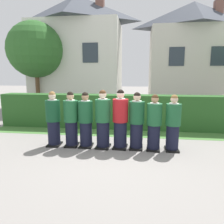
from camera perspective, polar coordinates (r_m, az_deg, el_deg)
name	(u,v)px	position (r m, az deg, el deg)	size (l,w,h in m)	color
ground_plane	(112,147)	(6.20, 0.00, -9.59)	(60.00, 60.00, 0.00)	gray
student_front_row_0	(53,120)	(6.41, -15.63, -2.13)	(0.42, 0.48, 1.62)	black
student_front_row_1	(71,121)	(6.24, -11.02, -2.29)	(0.42, 0.52, 1.62)	black
student_front_row_2	(86,121)	(6.12, -7.14, -2.48)	(0.42, 0.47, 1.61)	black
student_front_row_3	(103,121)	(5.99, -2.47, -2.35)	(0.44, 0.51, 1.67)	black
student_in_red_blazer	(120,121)	(5.96, 2.27, -2.36)	(0.44, 0.51, 1.69)	black
student_front_row_5	(137,122)	(5.95, 6.69, -2.78)	(0.42, 0.47, 1.62)	black
student_front_row_6	(154,124)	(5.93, 11.34, -3.21)	(0.41, 0.48, 1.57)	black
student_front_row_7	(173,124)	(6.01, 16.21, -3.25)	(0.41, 0.45, 1.56)	black
hedge	(119,111)	(8.24, 1.99, 0.14)	(9.47, 0.70, 1.31)	#285623
school_building_main	(78,51)	(14.51, -9.31, 15.97)	(5.89, 3.68, 6.98)	silver
school_building_annex	(191,54)	(15.32, 20.73, 14.51)	(5.64, 3.32, 6.64)	beige
oak_tree_left	(35,50)	(13.35, -20.07, 15.55)	(3.18, 3.18, 5.06)	brown
lawn_strip	(117,133)	(7.61, 1.41, -5.76)	(9.47, 0.90, 0.01)	#477A38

